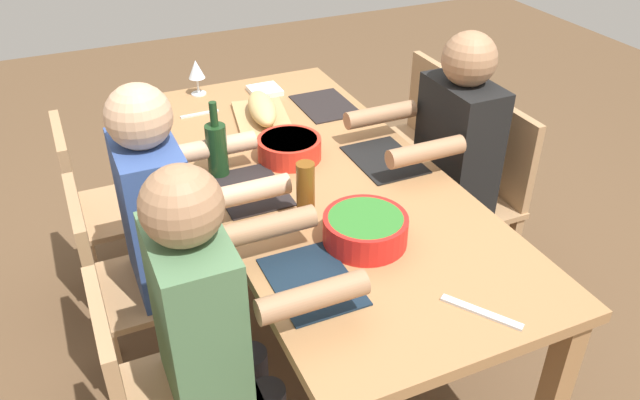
% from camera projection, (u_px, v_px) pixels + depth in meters
% --- Properties ---
extents(ground_plane, '(8.00, 8.00, 0.00)m').
position_uv_depth(ground_plane, '(320.00, 322.00, 2.76)').
color(ground_plane, brown).
extents(dining_table, '(2.00, 0.86, 0.74)m').
position_uv_depth(dining_table, '(320.00, 193.00, 2.40)').
color(dining_table, '#9E7044').
rests_on(dining_table, ground_plane).
extents(chair_far_right, '(0.40, 0.40, 0.85)m').
position_uv_depth(chair_far_right, '(102.00, 204.00, 2.66)').
color(chair_far_right, '#A87F56').
rests_on(chair_far_right, ground_plane).
extents(chair_near_right, '(0.40, 0.40, 0.85)m').
position_uv_depth(chair_near_right, '(413.00, 137.00, 3.18)').
color(chair_near_right, '#A87F56').
rests_on(chair_near_right, ground_plane).
extents(chair_near_center, '(0.40, 0.40, 0.85)m').
position_uv_depth(chair_near_center, '(479.00, 190.00, 2.76)').
color(chair_near_center, '#A87F56').
rests_on(chair_near_center, ground_plane).
extents(diner_near_center, '(0.41, 0.53, 1.20)m').
position_uv_depth(diner_near_center, '(448.00, 155.00, 2.58)').
color(diner_near_center, '#2D2D38').
rests_on(diner_near_center, ground_plane).
extents(chair_far_center, '(0.40, 0.40, 0.85)m').
position_uv_depth(chair_far_center, '(125.00, 282.00, 2.24)').
color(chair_far_center, '#A87F56').
rests_on(chair_far_center, ground_plane).
extents(diner_far_center, '(0.41, 0.53, 1.20)m').
position_uv_depth(diner_far_center, '(169.00, 220.00, 2.19)').
color(diner_far_center, '#2D2D38').
rests_on(diner_far_center, ground_plane).
extents(chair_far_left, '(0.40, 0.40, 0.85)m').
position_uv_depth(chair_far_left, '(158.00, 396.00, 1.82)').
color(chair_far_left, '#A87F56').
rests_on(chair_far_left, ground_plane).
extents(diner_far_left, '(0.41, 0.53, 1.20)m').
position_uv_depth(diner_far_left, '(213.00, 322.00, 1.77)').
color(diner_far_left, '#2D2D38').
rests_on(diner_far_left, ground_plane).
extents(serving_bowl_greens, '(0.27, 0.27, 0.09)m').
position_uv_depth(serving_bowl_greens, '(365.00, 228.00, 1.98)').
color(serving_bowl_greens, red).
rests_on(serving_bowl_greens, dining_table).
extents(serving_bowl_salad, '(0.25, 0.25, 0.08)m').
position_uv_depth(serving_bowl_salad, '(289.00, 147.00, 2.44)').
color(serving_bowl_salad, red).
rests_on(serving_bowl_salad, dining_table).
extents(cutting_board, '(0.43, 0.29, 0.02)m').
position_uv_depth(cutting_board, '(263.00, 120.00, 2.73)').
color(cutting_board, tan).
rests_on(cutting_board, dining_table).
extents(bread_loaf, '(0.33, 0.17, 0.09)m').
position_uv_depth(bread_loaf, '(262.00, 108.00, 2.70)').
color(bread_loaf, tan).
rests_on(bread_loaf, cutting_board).
extents(wine_bottle, '(0.08, 0.08, 0.29)m').
position_uv_depth(wine_bottle, '(217.00, 149.00, 2.30)').
color(wine_bottle, '#193819').
rests_on(wine_bottle, dining_table).
extents(beer_bottle, '(0.06, 0.06, 0.22)m').
position_uv_depth(beer_bottle, '(306.00, 194.00, 2.04)').
color(beer_bottle, brown).
rests_on(beer_bottle, dining_table).
extents(wine_glass, '(0.08, 0.08, 0.17)m').
position_uv_depth(wine_glass, '(196.00, 71.00, 2.92)').
color(wine_glass, silver).
rests_on(wine_glass, dining_table).
extents(fork_far_right, '(0.02, 0.17, 0.01)m').
position_uv_depth(fork_far_right, '(200.00, 114.00, 2.79)').
color(fork_far_right, silver).
rests_on(fork_far_right, dining_table).
extents(placemat_near_right, '(0.32, 0.23, 0.01)m').
position_uv_depth(placemat_near_right, '(325.00, 105.00, 2.87)').
color(placemat_near_right, black).
rests_on(placemat_near_right, dining_table).
extents(placemat_near_center, '(0.32, 0.23, 0.01)m').
position_uv_depth(placemat_near_center, '(384.00, 160.00, 2.45)').
color(placemat_near_center, black).
rests_on(placemat_near_center, dining_table).
extents(placemat_far_center, '(0.32, 0.23, 0.01)m').
position_uv_depth(placemat_far_center, '(250.00, 190.00, 2.26)').
color(placemat_far_center, black).
rests_on(placemat_far_center, dining_table).
extents(placemat_far_left, '(0.32, 0.23, 0.01)m').
position_uv_depth(placemat_far_left, '(312.00, 281.00, 1.84)').
color(placemat_far_left, '#142333').
rests_on(placemat_far_left, dining_table).
extents(carving_knife, '(0.20, 0.15, 0.01)m').
position_uv_depth(carving_knife, '(481.00, 312.00, 1.73)').
color(carving_knife, silver).
rests_on(carving_knife, dining_table).
extents(napkin_stack, '(0.14, 0.14, 0.02)m').
position_uv_depth(napkin_stack, '(265.00, 90.00, 2.99)').
color(napkin_stack, white).
rests_on(napkin_stack, dining_table).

